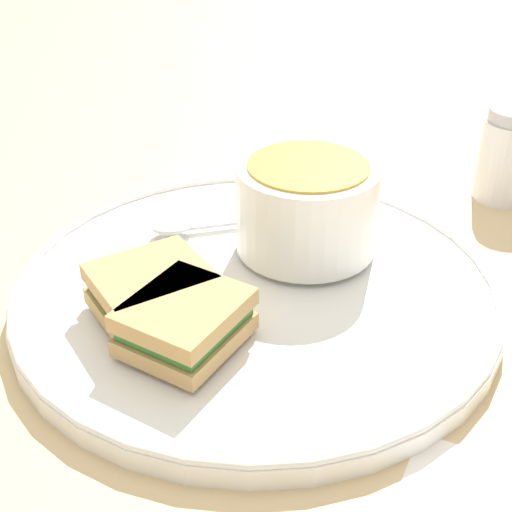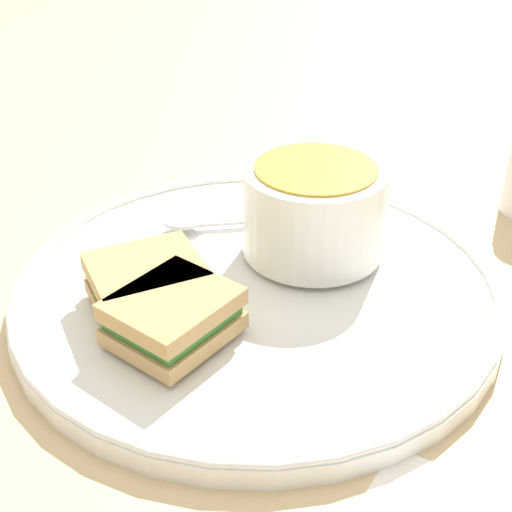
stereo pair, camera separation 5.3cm
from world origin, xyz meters
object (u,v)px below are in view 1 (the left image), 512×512
Objects in this scene: spoon at (181,226)px; sandwich_half_far at (185,322)px; salt_shaker at (507,155)px; sandwich_half_near at (151,289)px; soup_bowl at (307,206)px.

sandwich_half_far reaches higher than spoon.
salt_shaker is (0.22, 0.30, 0.01)m from sandwich_half_far.
sandwich_half_near is 0.37m from salt_shaker.
sandwich_half_far is (0.03, -0.03, 0.00)m from sandwich_half_near.
soup_bowl is at bearing -135.18° from salt_shaker.
soup_bowl is at bearing 151.83° from spoon.
sandwich_half_far is 0.38m from salt_shaker.
sandwich_half_near is at bearing 70.78° from spoon.
sandwich_half_far is (0.05, -0.14, 0.01)m from spoon.
salt_shaker is (0.17, 0.16, -0.01)m from soup_bowl.
spoon is at bearing 178.40° from soup_bowl.
salt_shaker is at bearing 46.63° from sandwich_half_near.
sandwich_half_near reaches higher than spoon.
sandwich_half_near is 1.07× the size of sandwich_half_far.
soup_bowl is 1.12× the size of spoon.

